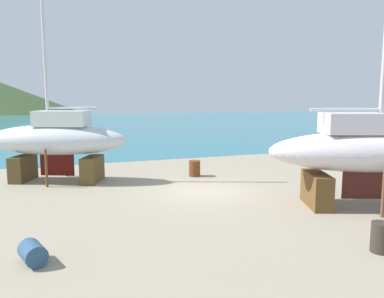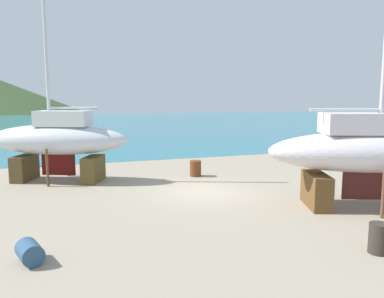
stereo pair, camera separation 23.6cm
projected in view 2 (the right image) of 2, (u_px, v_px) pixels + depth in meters
name	position (u px, v px, depth m)	size (l,w,h in m)	color
ground_plane	(249.00, 222.00, 13.18)	(53.79, 53.79, 0.00)	gray
sea_water	(102.00, 125.00, 57.00)	(149.65, 66.74, 0.01)	teal
sailboat_mid_port	(58.00, 140.00, 19.25)	(7.44, 4.94, 11.37)	brown
sailboat_small_center	(368.00, 152.00, 14.70)	(8.03, 5.04, 14.15)	brown
worker	(34.00, 152.00, 23.30)	(0.45, 0.26, 1.70)	orange
barrel_ochre	(195.00, 168.00, 20.61)	(0.60, 0.60, 0.84)	brown
barrel_tipped_right	(326.00, 161.00, 23.23)	(0.62, 0.62, 0.78)	#A37C26
barrel_by_slipway	(379.00, 238.00, 10.53)	(0.55, 0.55, 0.84)	#322C26
barrel_rust_far	(30.00, 252.00, 9.94)	(0.57, 0.57, 0.82)	#2E4F6D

